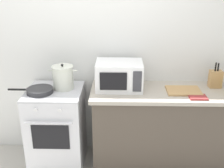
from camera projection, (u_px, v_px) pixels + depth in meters
name	position (u px, v px, depth m)	size (l,w,h in m)	color
back_wall	(115.00, 52.00, 3.26)	(4.40, 0.10, 2.50)	silver
lower_cabinet_right	(166.00, 129.00, 3.22)	(1.64, 0.56, 0.88)	#4C4238
countertop_right	(169.00, 92.00, 3.05)	(1.70, 0.60, 0.04)	#ADA393
stove	(57.00, 127.00, 3.22)	(0.60, 0.64, 0.92)	silver
stock_pot	(63.00, 77.00, 3.06)	(0.31, 0.23, 0.28)	silver
frying_pan	(39.00, 91.00, 2.98)	(0.48, 0.28, 0.05)	#28282B
microwave	(119.00, 75.00, 3.06)	(0.50, 0.37, 0.30)	white
cutting_board	(183.00, 91.00, 3.02)	(0.36, 0.26, 0.02)	tan
knife_block	(215.00, 79.00, 3.11)	(0.13, 0.10, 0.28)	tan
oven_mitt	(198.00, 97.00, 2.87)	(0.18, 0.14, 0.02)	#993333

